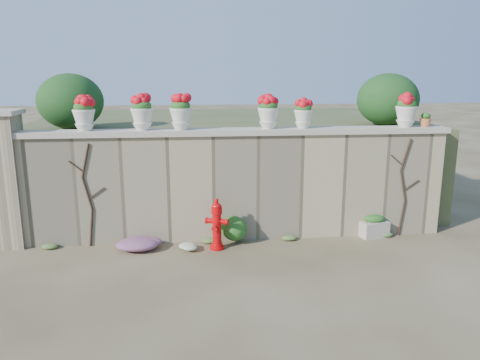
{
  "coord_description": "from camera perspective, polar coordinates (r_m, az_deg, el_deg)",
  "views": [
    {
      "loc": [
        -0.78,
        -6.76,
        3.12
      ],
      "look_at": [
        0.05,
        1.4,
        1.22
      ],
      "focal_mm": 35.0,
      "sensor_mm": 36.0,
      "label": 1
    }
  ],
  "objects": [
    {
      "name": "back_shrub_left",
      "position": [
        10.07,
        -19.96,
        9.0
      ],
      "size": [
        1.3,
        1.3,
        1.1
      ],
      "primitive_type": "ellipsoid",
      "color": "#143814",
      "rests_on": "raised_fill"
    },
    {
      "name": "back_shrub_right",
      "position": [
        10.64,
        17.57,
        9.34
      ],
      "size": [
        1.3,
        1.3,
        1.1
      ],
      "primitive_type": "ellipsoid",
      "color": "#143814",
      "rests_on": "raised_fill"
    },
    {
      "name": "ground",
      "position": [
        7.49,
        0.71,
        -11.61
      ],
      "size": [
        80.0,
        80.0,
        0.0
      ],
      "primitive_type": "plane",
      "color": "#4A3D25",
      "rests_on": "ground"
    },
    {
      "name": "urn_pot_1",
      "position": [
        8.64,
        -11.87,
        8.04
      ],
      "size": [
        0.4,
        0.4,
        0.63
      ],
      "color": "beige",
      "rests_on": "wall_cap"
    },
    {
      "name": "urn_pot_0",
      "position": [
        8.8,
        -18.5,
        7.68
      ],
      "size": [
        0.39,
        0.39,
        0.61
      ],
      "color": "beige",
      "rests_on": "wall_cap"
    },
    {
      "name": "white_flowers",
      "position": [
        8.48,
        -6.45,
        -8.03
      ],
      "size": [
        0.49,
        0.39,
        0.18
      ],
      "primitive_type": "ellipsoid",
      "color": "white",
      "rests_on": "ground"
    },
    {
      "name": "fire_hydrant",
      "position": [
        8.41,
        -2.85,
        -5.36
      ],
      "size": [
        0.41,
        0.29,
        0.94
      ],
      "rotation": [
        0.0,
        0.0,
        -0.33
      ],
      "color": "red",
      "rests_on": "ground"
    },
    {
      "name": "urn_pot_3",
      "position": [
        8.71,
        3.48,
        8.28
      ],
      "size": [
        0.39,
        0.39,
        0.62
      ],
      "color": "beige",
      "rests_on": "wall_cap"
    },
    {
      "name": "green_shrub",
      "position": [
        8.72,
        -0.51,
        -5.76
      ],
      "size": [
        0.66,
        0.6,
        0.63
      ],
      "primitive_type": "ellipsoid",
      "color": "#1E5119",
      "rests_on": "ground"
    },
    {
      "name": "wall_cap",
      "position": [
        8.66,
        -0.61,
        5.91
      ],
      "size": [
        8.1,
        0.52,
        0.1
      ],
      "primitive_type": "cube",
      "color": "#BFB3A2",
      "rests_on": "stone_wall"
    },
    {
      "name": "stone_wall",
      "position": [
        8.86,
        -0.59,
        -0.84
      ],
      "size": [
        8.0,
        0.4,
        2.0
      ],
      "primitive_type": "cube",
      "color": "tan",
      "rests_on": "ground"
    },
    {
      "name": "magenta_clump",
      "position": [
        8.67,
        -11.69,
        -7.43
      ],
      "size": [
        1.0,
        0.67,
        0.27
      ],
      "primitive_type": "ellipsoid",
      "color": "#AF23A1",
      "rests_on": "ground"
    },
    {
      "name": "raised_fill",
      "position": [
        11.98,
        -2.0,
        2.8
      ],
      "size": [
        9.0,
        6.0,
        2.0
      ],
      "primitive_type": "cube",
      "color": "#384C23",
      "rests_on": "ground"
    },
    {
      "name": "planter_box",
      "position": [
        9.46,
        16.0,
        -5.47
      ],
      "size": [
        0.58,
        0.41,
        0.44
      ],
      "rotation": [
        0.0,
        0.0,
        0.22
      ],
      "color": "#BFB3A2",
      "rests_on": "ground"
    },
    {
      "name": "gate_pillar",
      "position": [
        9.39,
        -26.72,
        0.15
      ],
      "size": [
        0.72,
        0.72,
        2.48
      ],
      "color": "tan",
      "rests_on": "ground"
    },
    {
      "name": "vine_right",
      "position": [
        9.5,
        19.32,
        -0.69
      ],
      "size": [
        0.6,
        0.04,
        1.91
      ],
      "color": "black",
      "rests_on": "ground"
    },
    {
      "name": "urn_pot_2",
      "position": [
        8.59,
        -7.24,
        8.17
      ],
      "size": [
        0.4,
        0.4,
        0.63
      ],
      "color": "beige",
      "rests_on": "wall_cap"
    },
    {
      "name": "vine_left",
      "position": [
        8.81,
        -18.04,
        -1.62
      ],
      "size": [
        0.6,
        0.04,
        1.91
      ],
      "color": "black",
      "rests_on": "ground"
    },
    {
      "name": "urn_pot_4",
      "position": [
        8.84,
        7.73,
        8.03
      ],
      "size": [
        0.35,
        0.35,
        0.55
      ],
      "color": "beige",
      "rests_on": "wall_cap"
    },
    {
      "name": "terracotta_pot",
      "position": [
        9.69,
        21.67,
        6.77
      ],
      "size": [
        0.22,
        0.22,
        0.26
      ],
      "color": "#B96638",
      "rests_on": "wall_cap"
    },
    {
      "name": "urn_pot_5",
      "position": [
        9.5,
        19.6,
        7.99
      ],
      "size": [
        0.4,
        0.4,
        0.63
      ],
      "color": "beige",
      "rests_on": "wall_cap"
    }
  ]
}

